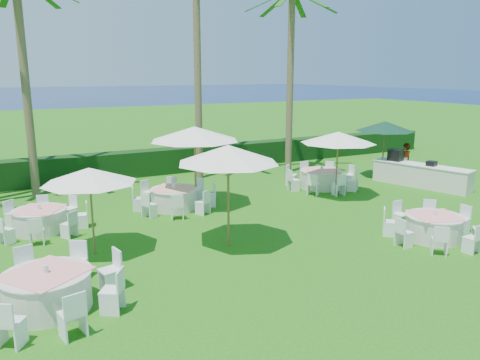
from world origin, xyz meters
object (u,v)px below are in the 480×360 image
object	(u,v)px
umbrella_green	(385,126)
umbrella_b	(228,154)
banquet_table_c	(434,227)
umbrella_d	(338,138)
umbrella_a	(89,176)
staff_person	(405,162)
umbrella_c	(195,134)
banquet_table_d	(40,220)
banquet_table_a	(47,290)
buffet_table	(420,175)
banquet_table_e	(174,198)
banquet_table_f	(321,178)

from	to	relation	value
umbrella_green	umbrella_b	bearing A→B (deg)	-155.87
banquet_table_c	umbrella_green	world-z (taller)	umbrella_green
umbrella_d	umbrella_b	bearing A→B (deg)	-154.64
banquet_table_c	umbrella_b	bearing A→B (deg)	157.58
banquet_table_c	umbrella_a	size ratio (longest dim) A/B	1.17
staff_person	umbrella_c	bearing A→B (deg)	-3.50
banquet_table_d	umbrella_b	size ratio (longest dim) A/B	0.98
umbrella_c	umbrella_d	world-z (taller)	umbrella_c
banquet_table_a	umbrella_green	world-z (taller)	umbrella_green
umbrella_a	buffet_table	world-z (taller)	umbrella_a
staff_person	umbrella_d	bearing A→B (deg)	8.36
banquet_table_e	umbrella_green	bearing A→B (deg)	1.78
umbrella_a	umbrella_c	size ratio (longest dim) A/B	0.77
banquet_table_c	banquet_table_f	distance (m)	6.77
banquet_table_e	umbrella_c	distance (m)	2.44
banquet_table_c	banquet_table_d	size ratio (longest dim) A/B	1.02
buffet_table	banquet_table_d	bearing A→B (deg)	175.18
banquet_table_a	banquet_table_d	size ratio (longest dim) A/B	1.12
banquet_table_d	banquet_table_c	bearing A→B (deg)	-31.11
umbrella_green	umbrella_d	bearing A→B (deg)	-157.79
banquet_table_e	umbrella_d	distance (m)	6.77
banquet_table_a	staff_person	distance (m)	16.51
buffet_table	umbrella_a	bearing A→B (deg)	-174.35
banquet_table_e	umbrella_green	xyz separation A→B (m)	(10.45, 0.32, 2.04)
banquet_table_a	umbrella_c	bearing A→B (deg)	45.23
banquet_table_d	buffet_table	xyz separation A→B (m)	(15.23, -1.28, 0.14)
umbrella_b	umbrella_c	xyz separation A→B (m)	(0.76, 4.26, 0.04)
banquet_table_c	staff_person	distance (m)	7.82
banquet_table_c	umbrella_green	bearing A→B (deg)	55.82
banquet_table_a	umbrella_b	distance (m)	5.66
banquet_table_c	umbrella_d	distance (m)	5.71
umbrella_green	staff_person	world-z (taller)	umbrella_green
umbrella_a	umbrella_green	distance (m)	14.34
banquet_table_d	umbrella_d	size ratio (longest dim) A/B	0.97
banquet_table_f	umbrella_b	size ratio (longest dim) A/B	1.07
umbrella_b	umbrella_green	bearing A→B (deg)	24.13
banquet_table_e	umbrella_b	xyz separation A→B (m)	(0.05, -4.34, 2.26)
banquet_table_f	staff_person	xyz separation A→B (m)	(4.09, -0.76, 0.47)
banquet_table_a	umbrella_c	xyz separation A→B (m)	(5.73, 5.77, 2.28)
banquet_table_c	umbrella_a	xyz separation A→B (m)	(-9.16, 3.53, 1.80)
umbrella_d	staff_person	xyz separation A→B (m)	(4.43, 0.64, -1.49)
banquet_table_d	banquet_table_e	bearing A→B (deg)	5.71
banquet_table_a	umbrella_c	size ratio (longest dim) A/B	0.99
umbrella_a	umbrella_b	xyz separation A→B (m)	(3.51, -1.20, 0.47)
umbrella_green	buffet_table	distance (m)	2.82
banquet_table_e	buffet_table	xyz separation A→B (m)	(10.64, -1.74, 0.12)
staff_person	umbrella_b	bearing A→B (deg)	18.84
buffet_table	banquet_table_c	bearing A→B (deg)	-135.05
umbrella_c	umbrella_green	bearing A→B (deg)	2.39
banquet_table_a	umbrella_d	bearing A→B (deg)	21.77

